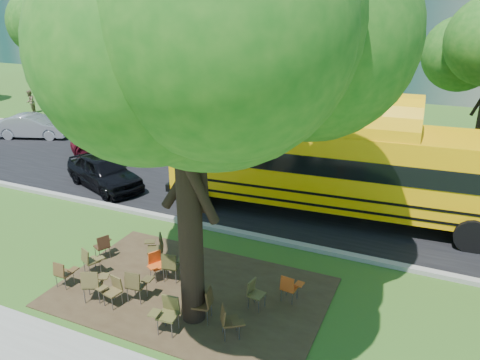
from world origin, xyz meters
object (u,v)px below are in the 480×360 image
at_px(chair_9, 157,246).
at_px(black_car, 104,172).
at_px(chair_3, 113,288).
at_px(chair_13, 290,286).
at_px(pedestrian_a, 95,107).
at_px(bg_car_red, 126,141).
at_px(chair_5, 168,311).
at_px(chair_4, 136,283).
at_px(chair_2, 93,282).
at_px(chair_0, 63,272).
at_px(chair_8, 103,244).
at_px(chair_1, 90,259).
at_px(pedestrian_b, 30,102).
at_px(bg_car_silver, 34,126).
at_px(main_tree, 183,59).
at_px(chair_7, 229,319).
at_px(school_bus, 371,169).
at_px(chair_12, 255,292).
at_px(chair_10, 156,263).
at_px(chair_6, 204,301).
at_px(chair_11, 172,264).

height_order(chair_9, black_car, black_car).
relative_size(chair_3, chair_13, 1.02).
bearing_deg(pedestrian_a, bg_car_red, -140.35).
bearing_deg(chair_5, chair_4, -31.77).
bearing_deg(chair_4, bg_car_red, 121.59).
xyz_separation_m(chair_2, chair_5, (2.35, -0.22, -0.02)).
xyz_separation_m(chair_0, chair_8, (-0.02, 1.63, 0.01)).
height_order(chair_1, pedestrian_b, pedestrian_b).
height_order(chair_4, bg_car_silver, bg_car_silver).
relative_size(chair_4, chair_5, 1.00).
bearing_deg(pedestrian_b, main_tree, 26.88).
height_order(chair_8, chair_13, chair_8).
relative_size(chair_2, pedestrian_a, 0.52).
relative_size(chair_7, black_car, 0.21).
bearing_deg(chair_4, school_bus, 52.47).
bearing_deg(main_tree, bg_car_silver, 147.10).
distance_m(chair_1, bg_car_red, 11.15).
relative_size(main_tree, black_car, 2.39).
distance_m(chair_4, chair_12, 3.00).
distance_m(school_bus, chair_13, 6.07).
distance_m(chair_3, chair_10, 1.49).
distance_m(chair_1, chair_2, 1.33).
bearing_deg(school_bus, chair_6, -113.19).
relative_size(chair_8, pedestrian_b, 0.52).
height_order(main_tree, chair_10, main_tree).
relative_size(chair_3, chair_6, 0.87).
xyz_separation_m(chair_4, chair_12, (2.84, 0.97, -0.08)).
bearing_deg(chair_10, chair_6, 91.71).
distance_m(chair_7, chair_12, 1.27).
xyz_separation_m(chair_2, chair_7, (3.74, 0.14, -0.06)).
bearing_deg(chair_4, black_car, 128.09).
bearing_deg(school_bus, chair_0, -134.95).
bearing_deg(chair_9, chair_13, -124.06).
height_order(chair_2, chair_4, chair_2).
bearing_deg(chair_11, chair_6, -45.80).
distance_m(chair_0, black_car, 7.32).
height_order(main_tree, bg_car_red, main_tree).
bearing_deg(chair_0, chair_3, -2.26).
distance_m(chair_8, black_car, 5.97).
distance_m(chair_7, black_car, 10.70).
bearing_deg(chair_7, main_tree, -140.22).
height_order(chair_0, chair_3, chair_3).
bearing_deg(chair_10, chair_7, 92.85).
xyz_separation_m(chair_9, black_car, (-5.34, 4.22, 0.12)).
distance_m(chair_0, chair_11, 2.86).
bearing_deg(chair_3, bg_car_silver, -26.53).
bearing_deg(school_bus, chair_11, -127.76).
bearing_deg(chair_3, pedestrian_b, -27.68).
height_order(chair_6, pedestrian_a, pedestrian_a).
bearing_deg(chair_0, black_car, 121.36).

